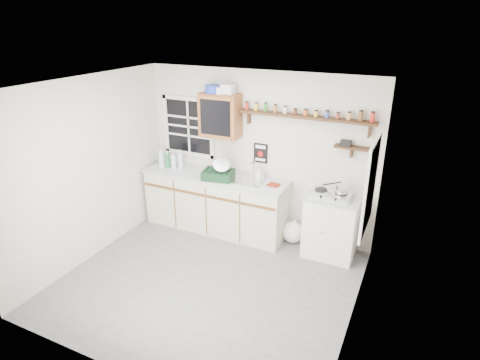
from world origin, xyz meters
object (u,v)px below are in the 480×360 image
Objects in this scene: spice_shelf at (307,116)px; hotplate at (331,194)px; right_cabinet at (331,226)px; dish_rack at (219,172)px; upper_cabinet at (220,116)px; main_cabinet at (216,202)px.

spice_shelf reaches higher than hotplate.
dish_rack is at bearing -175.57° from right_cabinet.
right_cabinet is at bearing -3.76° from upper_cabinet.
dish_rack is 0.88× the size of hotplate.
upper_cabinet is at bearing 176.24° from right_cabinet.
spice_shelf is (1.33, 0.21, 1.47)m from main_cabinet.
right_cabinet is 1.40× the size of upper_cabinet.
upper_cabinet is (-1.80, 0.12, 1.37)m from right_cabinet.
main_cabinet is at bearing -103.68° from upper_cabinet.
main_cabinet is 1.99m from spice_shelf.
hotplate is at bearing -6.54° from dish_rack.
main_cabinet is 1.86m from hotplate.
upper_cabinet is 1.31× the size of dish_rack.
hotplate is at bearing -24.16° from spice_shelf.
upper_cabinet is at bearing 101.38° from dish_rack.
right_cabinet is 0.48× the size of spice_shelf.
dish_rack reaches higher than hotplate.
right_cabinet is 1.61× the size of hotplate.
hotplate is at bearing -154.06° from right_cabinet.
main_cabinet is 0.59m from dish_rack.
spice_shelf is at bearing 4.55° from dish_rack.
right_cabinet is 1.57m from spice_shelf.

